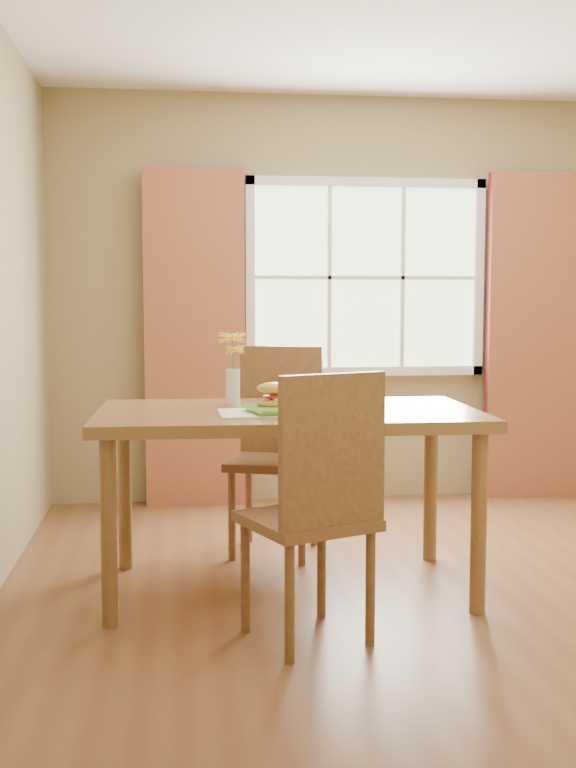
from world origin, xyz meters
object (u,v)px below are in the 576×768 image
(dining_table, at_px, (288,428))
(croissant_sandwich, at_px, (273,395))
(chair_far, at_px, (278,439))
(flower_vase, at_px, (233,361))
(chair_near, at_px, (319,498))
(water_glass, at_px, (342,400))

(dining_table, distance_m, croissant_sandwich, 0.20)
(chair_far, relative_size, flower_vase, 3.13)
(chair_near, relative_size, croissant_sandwich, 6.10)
(dining_table, height_order, flower_vase, flower_vase)
(dining_table, distance_m, water_glass, 0.30)
(chair_near, distance_m, croissant_sandwich, 0.71)
(water_glass, xyz_separation_m, flower_vase, (-0.47, 0.36, 0.15))
(croissant_sandwich, height_order, water_glass, croissant_sandwich)
(water_glass, bearing_deg, flower_vase, 142.02)
(chair_near, height_order, water_glass, chair_near)
(water_glass, distance_m, flower_vase, 0.61)
(chair_far, height_order, flower_vase, flower_vase)
(croissant_sandwich, relative_size, water_glass, 1.47)
(chair_far, xyz_separation_m, water_glass, (0.20, -0.85, 0.30))
(flower_vase, bearing_deg, chair_far, 60.86)
(chair_near, xyz_separation_m, chair_far, (-0.01, 1.42, 0.01))
(chair_near, distance_m, chair_far, 1.42)
(chair_near, bearing_deg, chair_far, 67.57)
(dining_table, distance_m, flower_vase, 0.44)
(water_glass, bearing_deg, croissant_sandwich, 171.03)
(dining_table, bearing_deg, water_glass, -29.73)
(chair_near, distance_m, flower_vase, 1.08)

